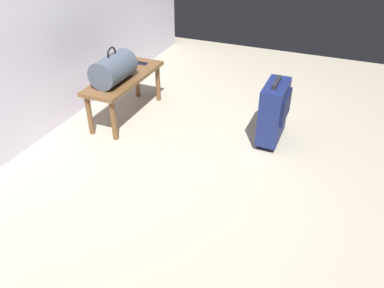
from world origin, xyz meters
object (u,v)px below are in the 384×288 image
object	(u,v)px
cell_phone	(141,63)
suitcase_upright_navy	(274,111)
duffel_bag_slate	(113,69)
bench	(125,82)

from	to	relation	value
cell_phone	suitcase_upright_navy	world-z (taller)	suitcase_upright_navy
duffel_bag_slate	cell_phone	world-z (taller)	duffel_bag_slate
duffel_bag_slate	cell_phone	distance (m)	0.53
bench	duffel_bag_slate	distance (m)	0.26
bench	cell_phone	distance (m)	0.36
duffel_bag_slate	cell_phone	size ratio (longest dim) A/B	3.06
bench	suitcase_upright_navy	bearing A→B (deg)	-87.09
bench	duffel_bag_slate	xyz separation A→B (m)	(-0.16, 0.00, 0.20)
bench	cell_phone	xyz separation A→B (m)	(0.35, 0.01, 0.07)
bench	duffel_bag_slate	world-z (taller)	duffel_bag_slate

